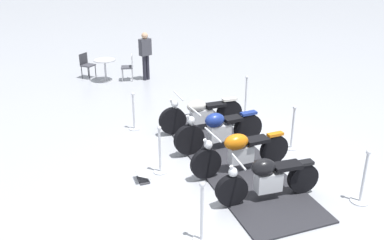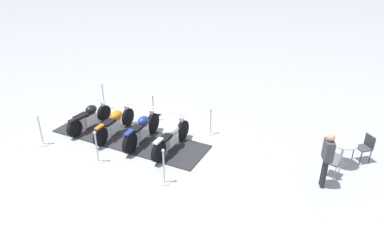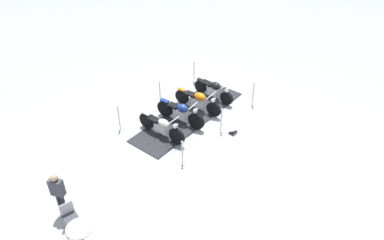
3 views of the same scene
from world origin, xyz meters
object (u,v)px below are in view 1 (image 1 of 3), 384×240
Objects in this scene: cafe_table at (105,65)px; stanchion_right_front at (134,116)px; motorcycle_black at (267,178)px; stanchion_right_mid at (160,156)px; stanchion_left_front at (246,101)px; motorcycle_navy at (218,129)px; cafe_chair_across_table at (129,66)px; stanchion_right_rear at (202,221)px; bystander_person at (145,52)px; info_placard at (143,177)px; stanchion_left_rear at (362,187)px; motorcycle_cream at (201,113)px; motorcycle_copper at (240,150)px; cafe_chair_near_table at (86,64)px; stanchion_left_mid at (292,134)px.

stanchion_right_front is at bearing -119.95° from cafe_table.
stanchion_right_mid is (-0.54, 2.27, -0.10)m from motorcycle_black.
stanchion_left_front is at bearing -108.52° from motorcycle_black.
motorcycle_navy is 1.95× the size of stanchion_right_mid.
cafe_chair_across_table is (3.41, 7.56, 0.06)m from motorcycle_black.
bystander_person is at bearing 51.38° from stanchion_right_rear.
info_placard is at bearing 71.58° from stanchion_right_rear.
motorcycle_navy is 3.35m from stanchion_right_rear.
motorcycle_navy is 1.69m from stanchion_right_mid.
stanchion_left_rear is (-0.04, -3.38, -0.18)m from motorcycle_navy.
motorcycle_navy is 2.20m from info_placard.
motorcycle_navy reaches higher than stanchion_right_front.
cafe_table is at bearing -72.51° from motorcycle_cream.
motorcycle_copper is at bearing 110.62° from cafe_chair_across_table.
motorcycle_black is 4.39m from stanchion_right_front.
stanchion_right_front is at bearing -9.51° from info_placard.
motorcycle_cream is 1.10× the size of motorcycle_black.
info_placard is at bearing -123.41° from cafe_table.
stanchion_right_mid is 7.38m from cafe_chair_near_table.
stanchion_left_front is 4.49m from info_placard.
cafe_chair_across_table is (2.33, 8.96, 0.20)m from stanchion_left_rear.
stanchion_right_front is at bearing -52.86° from motorcycle_navy.
motorcycle_cream is 1.73m from stanchion_right_front.
stanchion_left_rear is 4.27m from info_placard.
stanchion_right_mid is 6.60m from cafe_chair_across_table.
stanchion_left_front reaches higher than cafe_chair_across_table.
cafe_table reaches higher than info_placard.
stanchion_right_mid is 1.23× the size of cafe_chair_near_table.
stanchion_left_mid reaches higher than cafe_chair_near_table.
motorcycle_black is 8.29m from cafe_chair_across_table.
stanchion_right_rear is 9.14m from cafe_table.
stanchion_left_front reaches higher than cafe_chair_near_table.
stanchion_left_front is at bearing -157.22° from motorcycle_cream.
stanchion_left_front is 6.24m from cafe_chair_near_table.
motorcycle_cream is 2.37m from stanchion_left_mid.
cafe_chair_across_table is at bearing 53.23° from stanchion_right_mid.
motorcycle_navy is 2.45m from stanchion_left_front.
stanchion_left_front is at bearing -83.43° from cafe_table.
bystander_person reaches higher than motorcycle_navy.
stanchion_left_rear is 2.56× the size of info_placard.
stanchion_left_front is 4.82m from cafe_chair_across_table.
motorcycle_black is 2.01× the size of cafe_chair_across_table.
stanchion_right_mid reaches higher than stanchion_right_front.
stanchion_left_front is (1.76, -0.22, -0.13)m from motorcycle_cream.
cafe_chair_across_table is at bearing 75.42° from stanchion_left_rear.
bystander_person is at bearing -91.99° from motorcycle_navy.
stanchion_right_mid is 2.39m from stanchion_right_rear.
stanchion_left_front is at bearing 6.81° from stanchion_right_mid.
stanchion_left_mid is 1.24× the size of cafe_chair_near_table.
stanchion_left_rear is at bearing -21.62° from cafe_chair_near_table.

